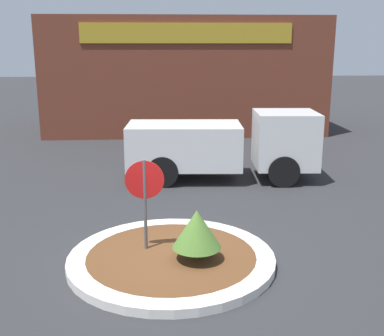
% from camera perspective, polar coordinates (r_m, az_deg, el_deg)
% --- Properties ---
extents(ground_plane, '(120.00, 120.00, 0.00)m').
position_cam_1_polar(ground_plane, '(10.14, -2.44, -11.16)').
color(ground_plane, '#2D2D30').
extents(traffic_island, '(4.26, 4.26, 0.18)m').
position_cam_1_polar(traffic_island, '(10.10, -2.45, -10.70)').
color(traffic_island, silver).
rests_on(traffic_island, ground_plane).
extents(stop_sign, '(0.81, 0.07, 2.11)m').
position_cam_1_polar(stop_sign, '(9.95, -5.62, -2.62)').
color(stop_sign, '#4C4C51').
rests_on(stop_sign, ground_plane).
extents(island_shrub, '(0.98, 0.98, 1.04)m').
position_cam_1_polar(island_shrub, '(9.60, 0.57, -7.22)').
color(island_shrub, brown).
rests_on(island_shrub, traffic_island).
extents(utility_truck, '(6.25, 2.35, 2.26)m').
position_cam_1_polar(utility_truck, '(15.87, 3.80, 2.86)').
color(utility_truck, silver).
rests_on(utility_truck, ground_plane).
extents(storefront_building, '(13.77, 6.07, 5.69)m').
position_cam_1_polar(storefront_building, '(25.65, -0.95, 11.02)').
color(storefront_building, brown).
rests_on(storefront_building, ground_plane).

